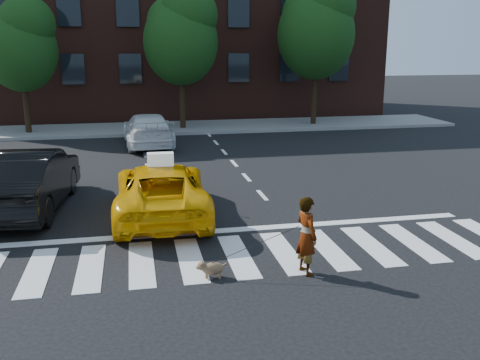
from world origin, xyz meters
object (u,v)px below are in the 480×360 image
(tree_left, at_px, (21,41))
(woman, at_px, (307,236))
(tree_mid, at_px, (181,33))
(tree_right, at_px, (317,25))
(black_sedan, at_px, (28,179))
(taxi, at_px, (161,190))
(dog, at_px, (211,268))
(white_suv, at_px, (148,130))

(tree_left, relative_size, woman, 4.22)
(tree_mid, distance_m, tree_right, 7.01)
(tree_right, bearing_deg, black_sedan, -134.16)
(taxi, xyz_separation_m, black_sedan, (-3.43, 1.19, 0.16))
(tree_left, distance_m, taxi, 15.45)
(taxi, xyz_separation_m, woman, (2.52, -4.18, 0.08))
(dog, bearing_deg, tree_right, 72.65)
(woman, bearing_deg, tree_left, 9.25)
(tree_right, bearing_deg, taxi, -122.70)
(woman, bearing_deg, dog, 70.49)
(tree_mid, height_order, woman, tree_mid)
(white_suv, xyz_separation_m, dog, (0.68, -13.94, -0.51))
(woman, bearing_deg, white_suv, -4.70)
(tree_mid, xyz_separation_m, woman, (0.58, -18.10, -4.08))
(black_sedan, bearing_deg, dog, 133.29)
(tree_left, height_order, black_sedan, tree_left)
(tree_right, height_order, dog, tree_right)
(tree_left, height_order, woman, tree_left)
(tree_right, height_order, black_sedan, tree_right)
(tree_mid, xyz_separation_m, dog, (-1.25, -17.95, -4.65))
(white_suv, bearing_deg, tree_mid, -118.64)
(tree_left, relative_size, tree_mid, 0.92)
(taxi, xyz_separation_m, white_suv, (0.00, 9.91, 0.02))
(tree_right, bearing_deg, tree_left, 180.00)
(dog, bearing_deg, taxi, 106.94)
(black_sedan, xyz_separation_m, dog, (4.11, -5.21, -0.65))
(tree_mid, relative_size, black_sedan, 1.39)
(tree_left, bearing_deg, woman, -65.94)
(white_suv, height_order, woman, woman)
(dog, bearing_deg, black_sedan, 135.62)
(taxi, bearing_deg, tree_left, -66.52)
(tree_mid, height_order, dog, tree_mid)
(tree_mid, distance_m, woman, 18.56)
(taxi, xyz_separation_m, dog, (0.68, -4.03, -0.49))
(tree_left, height_order, tree_right, tree_right)
(tree_left, xyz_separation_m, black_sedan, (2.13, -12.73, -3.60))
(tree_mid, bearing_deg, tree_left, 180.00)
(tree_mid, distance_m, taxi, 14.66)
(tree_mid, bearing_deg, woman, -88.16)
(black_sedan, bearing_deg, tree_left, -75.46)
(white_suv, bearing_deg, black_sedan, 65.67)
(tree_right, xyz_separation_m, dog, (-8.25, -17.95, -5.07))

